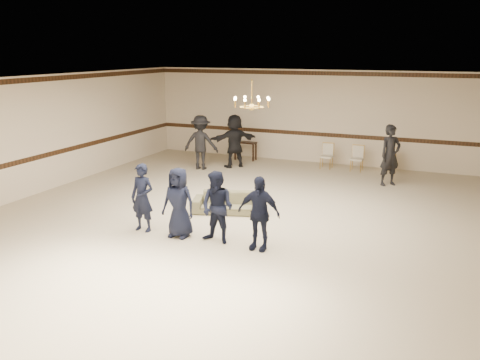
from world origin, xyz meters
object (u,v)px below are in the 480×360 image
object	(u,v)px
chandelier	(252,93)
settee	(228,203)
boy_c	(217,208)
console_table	(246,151)
banquet_chair_right	(389,161)
adult_left	(201,142)
boy_d	(259,213)
banquet_chair_mid	(357,159)
adult_mid	(234,141)
boy_b	(179,203)
boy_a	(142,198)
banquet_chair_left	(327,156)
adult_right	(390,155)

from	to	relation	value
chandelier	settee	xyz separation A→B (m)	(-0.46, -0.36, -2.63)
boy_c	console_table	distance (m)	8.05
settee	banquet_chair_right	bearing A→B (deg)	44.16
boy_c	console_table	world-z (taller)	boy_c
chandelier	adult_left	bearing A→B (deg)	132.30
boy_d	banquet_chair_mid	world-z (taller)	boy_d
boy_c	banquet_chair_mid	distance (m)	7.58
boy_d	adult_mid	bearing A→B (deg)	119.10
boy_b	adult_mid	size ratio (longest dim) A/B	0.84
boy_a	settee	xyz separation A→B (m)	(1.19, 1.88, -0.50)
boy_b	adult_left	bearing A→B (deg)	113.10
adult_left	banquet_chair_left	bearing A→B (deg)	-164.86
adult_mid	banquet_chair_mid	bearing A→B (deg)	148.69
adult_left	console_table	xyz separation A→B (m)	(0.82, 1.89, -0.56)
adult_mid	console_table	bearing A→B (deg)	-131.44
boy_a	boy_d	bearing A→B (deg)	1.87
adult_left	adult_mid	xyz separation A→B (m)	(0.90, 0.70, 0.00)
console_table	chandelier	bearing A→B (deg)	-62.42
adult_left	adult_mid	bearing A→B (deg)	-150.83
boy_d	banquet_chair_mid	xyz separation A→B (m)	(0.58, 7.43, -0.34)
boy_a	banquet_chair_left	world-z (taller)	boy_a
boy_b	adult_right	world-z (taller)	adult_right
chandelier	adult_right	distance (m)	5.13
boy_b	boy_d	xyz separation A→B (m)	(1.80, 0.00, 0.00)
settee	banquet_chair_right	xyz separation A→B (m)	(3.09, 5.55, 0.17)
settee	adult_right	bearing A→B (deg)	35.08
boy_b	adult_mid	bearing A→B (deg)	103.52
banquet_chair_right	adult_mid	bearing A→B (deg)	-165.73
boy_c	boy_d	distance (m)	0.90
chandelier	banquet_chair_left	size ratio (longest dim) A/B	1.14
banquet_chair_left	adult_left	bearing A→B (deg)	-154.36
boy_b	adult_right	xyz separation A→B (m)	(3.56, 6.04, 0.14)
boy_d	banquet_chair_left	size ratio (longest dim) A/B	1.81
boy_b	banquet_chair_left	distance (m)	7.57
adult_left	boy_d	bearing A→B (deg)	117.72
boy_b	banquet_chair_right	bearing A→B (deg)	65.65
settee	adult_right	size ratio (longest dim) A/B	0.95
banquet_chair_left	boy_d	bearing A→B (deg)	-84.96
boy_d	adult_mid	world-z (taller)	adult_mid
chandelier	boy_d	xyz separation A→B (m)	(1.05, -2.24, -2.13)
boy_a	console_table	distance (m)	7.68
adult_right	boy_b	bearing A→B (deg)	-163.47
banquet_chair_right	boy_d	bearing A→B (deg)	-99.07
boy_d	settee	size ratio (longest dim) A/B	0.89
boy_b	boy_c	xyz separation A→B (m)	(0.90, 0.00, 0.00)
chandelier	boy_b	world-z (taller)	chandelier
banquet_chair_right	settee	bearing A→B (deg)	-116.21
boy_b	console_table	world-z (taller)	boy_b
boy_a	boy_c	bearing A→B (deg)	1.87
banquet_chair_left	banquet_chair_right	distance (m)	2.00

